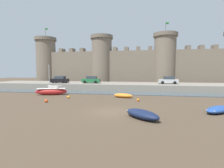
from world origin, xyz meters
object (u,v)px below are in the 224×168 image
object	(u,v)px
mooring_buoy_near_channel	(68,97)
rowboat_foreground_right	(218,109)
mooring_buoy_near_shore	(138,100)
car_quay_east	(91,80)
mooring_buoy_off_centre	(46,101)
sailboat_near_channel_left	(51,91)
car_quay_centre_west	(168,80)
rowboat_midflat_left	(142,114)
rowboat_foreground_left	(123,95)
car_quay_centre_east	(60,80)

from	to	relation	value
mooring_buoy_near_channel	rowboat_foreground_right	bearing A→B (deg)	-17.67
mooring_buoy_near_shore	rowboat_foreground_right	bearing A→B (deg)	-32.80
mooring_buoy_near_channel	car_quay_east	xyz separation A→B (m)	(-0.49, 13.53, 1.99)
mooring_buoy_near_channel	mooring_buoy_off_centre	bearing A→B (deg)	-109.79
sailboat_near_channel_left	car_quay_centre_west	distance (m)	24.22
mooring_buoy_near_channel	rowboat_midflat_left	bearing A→B (deg)	-40.38
mooring_buoy_off_centre	mooring_buoy_near_channel	distance (m)	4.16
rowboat_foreground_left	mooring_buoy_near_channel	xyz separation A→B (m)	(-8.26, -2.16, -0.15)
car_quay_centre_west	mooring_buoy_near_shore	bearing A→B (deg)	-111.60
mooring_buoy_near_shore	car_quay_centre_west	size ratio (longest dim) A/B	0.09
mooring_buoy_near_shore	car_quay_east	size ratio (longest dim) A/B	0.09
mooring_buoy_off_centre	sailboat_near_channel_left	bearing A→B (deg)	114.58
car_quay_centre_east	car_quay_east	distance (m)	7.47
mooring_buoy_off_centre	car_quay_centre_east	distance (m)	17.99
mooring_buoy_off_centre	mooring_buoy_near_shore	size ratio (longest dim) A/B	1.15
sailboat_near_channel_left	car_quay_centre_west	xyz separation A→B (m)	(21.34, 11.35, 1.53)
sailboat_near_channel_left	rowboat_midflat_left	bearing A→B (deg)	-38.62
car_quay_east	mooring_buoy_off_centre	bearing A→B (deg)	-93.01
sailboat_near_channel_left	car_quay_east	xyz separation A→B (m)	(4.13, 10.43, 1.53)
car_quay_east	car_quay_centre_east	bearing A→B (deg)	-173.95
mooring_buoy_off_centre	car_quay_east	bearing A→B (deg)	86.99
mooring_buoy_off_centre	mooring_buoy_near_channel	world-z (taller)	mooring_buoy_off_centre
rowboat_midflat_left	mooring_buoy_off_centre	world-z (taller)	rowboat_midflat_left
rowboat_midflat_left	car_quay_centre_west	distance (m)	24.76
car_quay_east	car_quay_centre_west	world-z (taller)	same
sailboat_near_channel_left	mooring_buoy_near_shore	xyz separation A→B (m)	(15.33, -3.84, -0.47)
mooring_buoy_near_channel	car_quay_east	bearing A→B (deg)	92.07
mooring_buoy_off_centre	car_quay_centre_west	xyz separation A→B (m)	(18.13, 18.37, 1.97)
mooring_buoy_near_channel	car_quay_centre_west	bearing A→B (deg)	40.84
rowboat_foreground_right	rowboat_midflat_left	xyz separation A→B (m)	(-7.59, -3.62, 0.06)
rowboat_midflat_left	sailboat_near_channel_left	xyz separation A→B (m)	(-15.97, 12.75, 0.25)
car_quay_centre_west	sailboat_near_channel_left	bearing A→B (deg)	-151.99
rowboat_foreground_right	mooring_buoy_near_channel	xyz separation A→B (m)	(-18.93, 6.03, -0.15)
rowboat_foreground_left	car_quay_centre_west	xyz separation A→B (m)	(8.46, 12.29, 1.84)
rowboat_midflat_left	rowboat_foreground_left	xyz separation A→B (m)	(-3.09, 11.81, -0.06)
rowboat_foreground_left	rowboat_midflat_left	bearing A→B (deg)	-75.34
rowboat_foreground_left	mooring_buoy_off_centre	bearing A→B (deg)	-147.87
sailboat_near_channel_left	mooring_buoy_off_centre	size ratio (longest dim) A/B	12.84
rowboat_foreground_left	car_quay_centre_west	bearing A→B (deg)	55.46
rowboat_foreground_right	car_quay_east	bearing A→B (deg)	134.79
rowboat_foreground_left	car_quay_centre_east	size ratio (longest dim) A/B	0.81
rowboat_foreground_right	car_quay_east	world-z (taller)	car_quay_east
rowboat_midflat_left	mooring_buoy_near_channel	bearing A→B (deg)	139.62
rowboat_midflat_left	mooring_buoy_near_channel	size ratio (longest dim) A/B	9.03
sailboat_near_channel_left	car_quay_centre_east	size ratio (longest dim) A/B	1.38
mooring_buoy_near_channel	rowboat_foreground_left	bearing A→B (deg)	14.65
car_quay_east	car_quay_centre_west	distance (m)	17.24
rowboat_foreground_left	rowboat_foreground_right	bearing A→B (deg)	-37.51
rowboat_foreground_right	mooring_buoy_near_channel	size ratio (longest dim) A/B	9.08
car_quay_centre_east	mooring_buoy_near_shore	bearing A→B (deg)	-35.89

